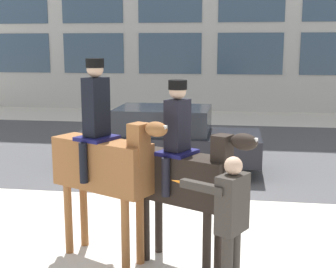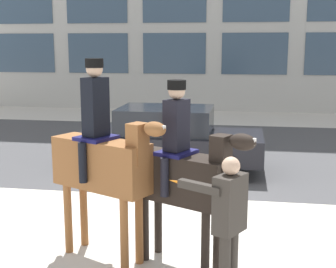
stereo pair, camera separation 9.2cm
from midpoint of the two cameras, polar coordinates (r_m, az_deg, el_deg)
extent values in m
plane|color=beige|center=(8.79, 0.06, -8.63)|extent=(80.00, 80.00, 0.00)
cube|color=#444447|center=(13.32, 3.32, -1.88)|extent=(24.17, 8.50, 0.01)
cube|color=#33475B|center=(23.35, -16.85, 9.43)|extent=(2.84, 0.02, 1.80)
cube|color=#33475B|center=(22.04, -8.42, 9.71)|extent=(2.84, 0.02, 1.80)
cube|color=#33475B|center=(21.24, 0.87, 9.79)|extent=(2.84, 0.02, 1.80)
cube|color=#33475B|center=(21.02, 10.62, 9.60)|extent=(2.84, 0.02, 1.80)
cube|color=#33475B|center=(23.42, -17.16, 14.92)|extent=(2.84, 0.02, 1.80)
cube|color=#33475B|center=(22.11, -8.58, 15.54)|extent=(2.84, 0.02, 1.80)
cube|color=#33475B|center=(21.32, 0.89, 15.84)|extent=(2.84, 0.02, 1.80)
cube|color=#33475B|center=(21.10, 10.83, 15.71)|extent=(2.84, 0.02, 1.80)
cube|color=brown|center=(6.37, -7.75, -3.67)|extent=(1.49, 1.03, 0.67)
cylinder|color=brown|center=(6.42, -3.12, -11.35)|extent=(0.11, 0.11, 1.01)
cylinder|color=brown|center=(6.20, -4.92, -12.20)|extent=(0.11, 0.11, 1.01)
cylinder|color=brown|center=(7.07, -9.86, -9.37)|extent=(0.11, 0.11, 1.01)
cylinder|color=brown|center=(6.87, -11.69, -10.05)|extent=(0.11, 0.11, 1.01)
cube|color=brown|center=(5.88, -3.28, -1.18)|extent=(0.29, 0.31, 0.52)
cube|color=black|center=(5.95, -4.19, -0.86)|extent=(0.07, 0.09, 0.47)
ellipsoid|color=brown|center=(5.68, -1.16, 0.59)|extent=(0.37, 0.31, 0.19)
cube|color=silver|center=(5.62, -0.40, 0.70)|extent=(0.12, 0.09, 0.07)
cylinder|color=black|center=(6.92, -12.38, -3.57)|extent=(0.09, 0.09, 0.55)
cube|color=#14144C|center=(6.34, -8.31, -0.46)|extent=(0.60, 0.62, 0.05)
cube|color=black|center=(6.27, -8.41, 3.29)|extent=(0.34, 0.38, 0.78)
sphere|color=#D1A889|center=(6.23, -8.54, 7.85)|extent=(0.22, 0.22, 0.22)
cylinder|color=black|center=(6.22, -8.56, 8.55)|extent=(0.24, 0.24, 0.12)
cylinder|color=black|center=(6.59, -6.63, -2.54)|extent=(0.11, 0.11, 0.54)
cylinder|color=black|center=(6.21, -9.95, -3.46)|extent=(0.11, 0.11, 0.54)
cube|color=black|center=(6.14, 1.97, -5.37)|extent=(1.39, 0.97, 0.63)
cylinder|color=black|center=(6.29, 6.46, -12.41)|extent=(0.11, 0.11, 0.90)
cylinder|color=black|center=(6.04, 5.02, -13.39)|extent=(0.11, 0.11, 0.90)
cylinder|color=black|center=(6.76, -0.81, -10.65)|extent=(0.11, 0.11, 0.90)
cylinder|color=black|center=(6.53, -2.42, -11.45)|extent=(0.11, 0.11, 0.90)
cube|color=black|center=(5.76, 6.89, -2.78)|extent=(0.29, 0.30, 0.54)
cube|color=black|center=(5.81, 5.85, -2.44)|extent=(0.07, 0.09, 0.49)
ellipsoid|color=black|center=(5.58, 9.55, -0.97)|extent=(0.39, 0.33, 0.21)
cube|color=silver|center=(5.54, 10.51, -0.89)|extent=(0.13, 0.10, 0.08)
cylinder|color=black|center=(6.56, -3.22, -5.28)|extent=(0.09, 0.09, 0.55)
cube|color=#14144C|center=(6.09, 1.47, -2.26)|extent=(0.57, 0.61, 0.05)
cube|color=black|center=(6.02, 1.49, 1.09)|extent=(0.34, 0.38, 0.66)
sphere|color=#D1A889|center=(5.96, 1.51, 5.28)|extent=(0.22, 0.22, 0.22)
cylinder|color=black|center=(5.95, 1.51, 6.02)|extent=(0.24, 0.24, 0.12)
cylinder|color=black|center=(6.37, 2.80, -4.18)|extent=(0.11, 0.11, 0.50)
cylinder|color=black|center=(5.94, 0.01, -5.29)|extent=(0.11, 0.11, 0.50)
cylinder|color=#332D28|center=(5.55, 8.29, -15.76)|extent=(0.13, 0.13, 0.90)
cube|color=#332D28|center=(5.19, 8.07, -8.41)|extent=(0.39, 0.46, 0.65)
sphere|color=#D1A889|center=(5.06, 8.20, -3.87)|extent=(0.20, 0.20, 0.20)
cube|color=#332D28|center=(5.13, 4.43, -6.47)|extent=(0.52, 0.35, 0.09)
cone|color=orange|center=(5.32, 1.33, -5.80)|extent=(0.18, 0.13, 0.04)
cube|color=black|center=(10.97, 0.51, -1.32)|extent=(4.27, 1.82, 0.58)
cube|color=black|center=(10.88, -0.04, 1.72)|extent=(2.14, 1.60, 0.59)
cylinder|color=black|center=(10.11, 7.24, -4.16)|extent=(0.66, 0.22, 0.66)
cylinder|color=black|center=(11.74, 7.55, -2.07)|extent=(0.66, 0.22, 0.66)
cylinder|color=black|center=(10.53, -7.35, -3.56)|extent=(0.66, 0.22, 0.66)
cylinder|color=black|center=(12.10, -5.10, -1.63)|extent=(0.66, 0.22, 0.66)
camera|label=1|loc=(0.05, -89.62, 0.07)|focal=50.00mm
camera|label=2|loc=(0.05, 90.38, -0.07)|focal=50.00mm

